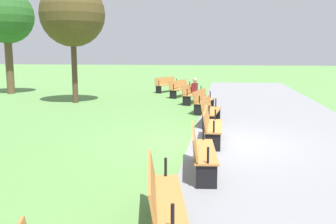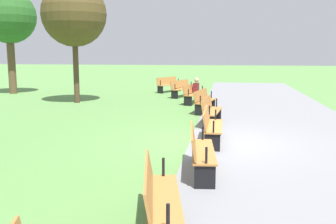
{
  "view_description": "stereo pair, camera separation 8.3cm",
  "coord_description": "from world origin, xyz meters",
  "px_view_note": "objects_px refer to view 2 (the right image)",
  "views": [
    {
      "loc": [
        10.12,
        0.21,
        2.4
      ],
      "look_at": [
        -0.0,
        -1.23,
        0.8
      ],
      "focal_mm": 41.15,
      "sensor_mm": 36.0,
      "label": 1
    },
    {
      "loc": [
        10.11,
        0.29,
        2.4
      ],
      "look_at": [
        -0.0,
        -1.23,
        0.8
      ],
      "focal_mm": 41.15,
      "sensor_mm": 36.0,
      "label": 2
    }
  ],
  "objects_px": {
    "person_seated": "(198,90)",
    "tree_4": "(9,17)",
    "bench_7": "(159,197)",
    "bench_2": "(194,93)",
    "tree_1": "(74,15)",
    "bench_5": "(211,125)",
    "bench_0": "(168,84)",
    "bench_4": "(211,110)",
    "bench_6": "(200,149)",
    "bench_1": "(182,88)",
    "bench_3": "(204,100)"
  },
  "relations": [
    {
      "from": "bench_7",
      "to": "bench_1",
      "type": "bearing_deg",
      "value": 174.56
    },
    {
      "from": "bench_2",
      "to": "bench_6",
      "type": "relative_size",
      "value": 1.01
    },
    {
      "from": "bench_1",
      "to": "bench_5",
      "type": "bearing_deg",
      "value": 32.42
    },
    {
      "from": "bench_4",
      "to": "bench_5",
      "type": "xyz_separation_m",
      "value": [
        2.65,
        0.12,
        0.0
      ]
    },
    {
      "from": "bench_3",
      "to": "bench_7",
      "type": "bearing_deg",
      "value": 10.83
    },
    {
      "from": "bench_4",
      "to": "bench_6",
      "type": "relative_size",
      "value": 1.0
    },
    {
      "from": "bench_3",
      "to": "bench_1",
      "type": "bearing_deg",
      "value": -153.01
    },
    {
      "from": "bench_1",
      "to": "bench_4",
      "type": "bearing_deg",
      "value": 35.12
    },
    {
      "from": "bench_5",
      "to": "tree_1",
      "type": "relative_size",
      "value": 0.35
    },
    {
      "from": "bench_1",
      "to": "bench_3",
      "type": "distance_m",
      "value": 5.29
    },
    {
      "from": "person_seated",
      "to": "tree_4",
      "type": "relative_size",
      "value": 0.2
    },
    {
      "from": "bench_5",
      "to": "bench_7",
      "type": "height_order",
      "value": "same"
    },
    {
      "from": "tree_4",
      "to": "bench_5",
      "type": "bearing_deg",
      "value": 48.3
    },
    {
      "from": "bench_1",
      "to": "bench_4",
      "type": "distance_m",
      "value": 7.92
    },
    {
      "from": "bench_6",
      "to": "tree_1",
      "type": "xyz_separation_m",
      "value": [
        -9.92,
        -6.52,
        3.62
      ]
    },
    {
      "from": "bench_7",
      "to": "bench_3",
      "type": "bearing_deg",
      "value": 169.17
    },
    {
      "from": "bench_3",
      "to": "tree_1",
      "type": "height_order",
      "value": "tree_1"
    },
    {
      "from": "person_seated",
      "to": "bench_7",
      "type": "bearing_deg",
      "value": 18.12
    },
    {
      "from": "bench_0",
      "to": "person_seated",
      "type": "xyz_separation_m",
      "value": [
        4.81,
        2.13,
        0.16
      ]
    },
    {
      "from": "bench_5",
      "to": "bench_0",
      "type": "bearing_deg",
      "value": -166.53
    },
    {
      "from": "bench_6",
      "to": "bench_4",
      "type": "bearing_deg",
      "value": 174.59
    },
    {
      "from": "bench_2",
      "to": "bench_4",
      "type": "relative_size",
      "value": 1.01
    },
    {
      "from": "bench_5",
      "to": "bench_1",
      "type": "bearing_deg",
      "value": -169.23
    },
    {
      "from": "bench_3",
      "to": "bench_4",
      "type": "xyz_separation_m",
      "value": [
        2.62,
        0.37,
        0.0
      ]
    },
    {
      "from": "bench_7",
      "to": "tree_4",
      "type": "height_order",
      "value": "tree_4"
    },
    {
      "from": "bench_4",
      "to": "tree_4",
      "type": "relative_size",
      "value": 0.34
    },
    {
      "from": "bench_2",
      "to": "tree_4",
      "type": "height_order",
      "value": "tree_4"
    },
    {
      "from": "bench_6",
      "to": "bench_3",
      "type": "bearing_deg",
      "value": 177.28
    },
    {
      "from": "bench_1",
      "to": "tree_1",
      "type": "height_order",
      "value": "tree_1"
    },
    {
      "from": "person_seated",
      "to": "tree_1",
      "type": "height_order",
      "value": "tree_1"
    },
    {
      "from": "bench_7",
      "to": "person_seated",
      "type": "bearing_deg",
      "value": 171.06
    },
    {
      "from": "tree_4",
      "to": "tree_1",
      "type": "bearing_deg",
      "value": 57.7
    },
    {
      "from": "tree_1",
      "to": "bench_1",
      "type": "bearing_deg",
      "value": 123.42
    },
    {
      "from": "bench_1",
      "to": "person_seated",
      "type": "bearing_deg",
      "value": 45.06
    },
    {
      "from": "bench_2",
      "to": "bench_7",
      "type": "xyz_separation_m",
      "value": [
        13.12,
        0.62,
        0.0
      ]
    },
    {
      "from": "bench_1",
      "to": "bench_2",
      "type": "height_order",
      "value": "same"
    },
    {
      "from": "bench_2",
      "to": "bench_0",
      "type": "bearing_deg",
      "value": -142.21
    },
    {
      "from": "bench_0",
      "to": "bench_6",
      "type": "relative_size",
      "value": 0.98
    },
    {
      "from": "bench_7",
      "to": "tree_4",
      "type": "distance_m",
      "value": 19.85
    },
    {
      "from": "person_seated",
      "to": "bench_2",
      "type": "bearing_deg",
      "value": -43.11
    },
    {
      "from": "bench_4",
      "to": "person_seated",
      "type": "bearing_deg",
      "value": -165.94
    },
    {
      "from": "tree_1",
      "to": "bench_4",
      "type": "bearing_deg",
      "value": 54.69
    },
    {
      "from": "bench_5",
      "to": "bench_6",
      "type": "relative_size",
      "value": 0.98
    },
    {
      "from": "bench_2",
      "to": "tree_1",
      "type": "bearing_deg",
      "value": -67.78
    },
    {
      "from": "bench_1",
      "to": "person_seated",
      "type": "distance_m",
      "value": 2.62
    },
    {
      "from": "bench_4",
      "to": "tree_1",
      "type": "distance_m",
      "value": 8.78
    },
    {
      "from": "bench_7",
      "to": "bench_6",
      "type": "bearing_deg",
      "value": 161.1
    },
    {
      "from": "bench_2",
      "to": "tree_1",
      "type": "relative_size",
      "value": 0.36
    },
    {
      "from": "bench_7",
      "to": "tree_1",
      "type": "distance_m",
      "value": 14.43
    },
    {
      "from": "bench_5",
      "to": "person_seated",
      "type": "distance_m",
      "value": 8.01
    }
  ]
}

